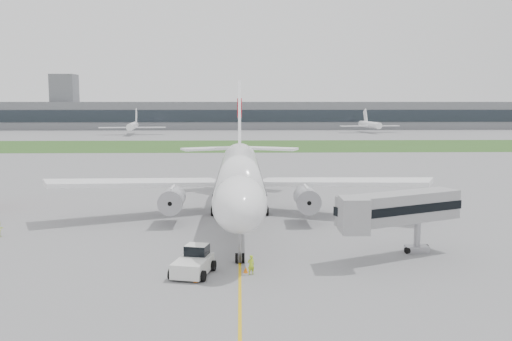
{
  "coord_description": "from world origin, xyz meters",
  "views": [
    {
      "loc": [
        0.04,
        -65.61,
        14.74
      ],
      "look_at": [
        1.96,
        2.0,
        6.4
      ],
      "focal_mm": 40.0,
      "sensor_mm": 36.0,
      "label": 1
    }
  ],
  "objects_px": {
    "airliner": "(240,174)",
    "pushback_tug": "(194,262)",
    "jet_bridge": "(393,209)",
    "ground_crew_near": "(251,265)"
  },
  "relations": [
    {
      "from": "airliner",
      "to": "pushback_tug",
      "type": "relative_size",
      "value": 10.73
    },
    {
      "from": "airliner",
      "to": "pushback_tug",
      "type": "xyz_separation_m",
      "value": [
        -3.92,
        -23.06,
        -4.59
      ]
    },
    {
      "from": "jet_bridge",
      "to": "ground_crew_near",
      "type": "bearing_deg",
      "value": 174.13
    },
    {
      "from": "pushback_tug",
      "to": "jet_bridge",
      "type": "xyz_separation_m",
      "value": [
        18.23,
        4.33,
        3.59
      ]
    },
    {
      "from": "airliner",
      "to": "ground_crew_near",
      "type": "height_order",
      "value": "airliner"
    },
    {
      "from": "airliner",
      "to": "jet_bridge",
      "type": "bearing_deg",
      "value": -52.63
    },
    {
      "from": "pushback_tug",
      "to": "ground_crew_near",
      "type": "relative_size",
      "value": 2.95
    },
    {
      "from": "airliner",
      "to": "jet_bridge",
      "type": "relative_size",
      "value": 4.17
    },
    {
      "from": "pushback_tug",
      "to": "jet_bridge",
      "type": "distance_m",
      "value": 19.08
    },
    {
      "from": "pushback_tug",
      "to": "ground_crew_near",
      "type": "bearing_deg",
      "value": 9.14
    }
  ]
}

